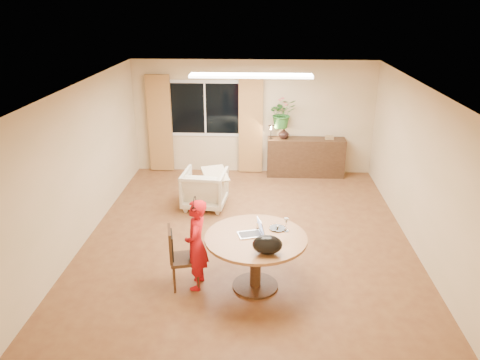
% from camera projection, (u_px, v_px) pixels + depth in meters
% --- Properties ---
extents(floor, '(6.50, 6.50, 0.00)m').
position_uv_depth(floor, '(248.00, 235.00, 8.17)').
color(floor, brown).
rests_on(floor, ground).
extents(ceiling, '(6.50, 6.50, 0.00)m').
position_uv_depth(ceiling, '(249.00, 85.00, 7.23)').
color(ceiling, white).
rests_on(ceiling, wall_back).
extents(wall_back, '(5.50, 0.00, 5.50)m').
position_uv_depth(wall_back, '(253.00, 117.00, 10.72)').
color(wall_back, tan).
rests_on(wall_back, floor).
extents(wall_left, '(0.00, 6.50, 6.50)m').
position_uv_depth(wall_left, '(84.00, 162.00, 7.83)').
color(wall_left, tan).
rests_on(wall_left, floor).
extents(wall_right, '(0.00, 6.50, 6.50)m').
position_uv_depth(wall_right, '(418.00, 167.00, 7.57)').
color(wall_right, tan).
rests_on(wall_right, floor).
extents(window, '(1.70, 0.03, 1.30)m').
position_uv_depth(window, '(205.00, 109.00, 10.69)').
color(window, white).
rests_on(window, wall_back).
extents(curtain_left, '(0.55, 0.08, 2.25)m').
position_uv_depth(curtain_left, '(160.00, 124.00, 10.79)').
color(curtain_left, brown).
rests_on(curtain_left, wall_back).
extents(curtain_right, '(0.55, 0.08, 2.25)m').
position_uv_depth(curtain_right, '(251.00, 125.00, 10.69)').
color(curtain_right, brown).
rests_on(curtain_right, wall_back).
extents(ceiling_panel, '(2.20, 0.35, 0.05)m').
position_uv_depth(ceiling_panel, '(251.00, 76.00, 8.36)').
color(ceiling_panel, white).
rests_on(ceiling_panel, ceiling).
extents(dining_table, '(1.42, 1.42, 0.81)m').
position_uv_depth(dining_table, '(256.00, 248.00, 6.48)').
color(dining_table, brown).
rests_on(dining_table, floor).
extents(dining_chair, '(0.52, 0.49, 0.92)m').
position_uv_depth(dining_chair, '(185.00, 257.00, 6.58)').
color(dining_chair, '#321D10').
rests_on(dining_chair, floor).
extents(child, '(0.50, 0.34, 1.34)m').
position_uv_depth(child, '(196.00, 245.00, 6.49)').
color(child, red).
rests_on(child, floor).
extents(laptop, '(0.40, 0.32, 0.23)m').
position_uv_depth(laptop, '(250.00, 227.00, 6.42)').
color(laptop, '#B7B7BC').
rests_on(laptop, dining_table).
extents(tumbler, '(0.09, 0.09, 0.10)m').
position_uv_depth(tumbler, '(259.00, 226.00, 6.62)').
color(tumbler, white).
rests_on(tumbler, dining_table).
extents(wine_glass, '(0.09, 0.09, 0.21)m').
position_uv_depth(wine_glass, '(286.00, 225.00, 6.53)').
color(wine_glass, white).
rests_on(wine_glass, dining_table).
extents(pot_lid, '(0.24, 0.24, 0.04)m').
position_uv_depth(pot_lid, '(277.00, 228.00, 6.62)').
color(pot_lid, white).
rests_on(pot_lid, dining_table).
extents(handbag, '(0.40, 0.24, 0.26)m').
position_uv_depth(handbag, '(267.00, 245.00, 5.94)').
color(handbag, black).
rests_on(handbag, dining_table).
extents(armchair, '(0.89, 0.91, 0.76)m').
position_uv_depth(armchair, '(205.00, 189.00, 9.15)').
color(armchair, beige).
rests_on(armchair, floor).
extents(throw, '(0.62, 0.67, 0.03)m').
position_uv_depth(throw, '(215.00, 170.00, 8.98)').
color(throw, beige).
rests_on(throw, armchair).
extents(sideboard, '(1.76, 0.43, 0.88)m').
position_uv_depth(sideboard, '(306.00, 157.00, 10.76)').
color(sideboard, '#321D10').
rests_on(sideboard, floor).
extents(vase, '(0.26, 0.26, 0.25)m').
position_uv_depth(vase, '(284.00, 133.00, 10.58)').
color(vase, black).
rests_on(vase, sideboard).
extents(bouquet, '(0.70, 0.64, 0.66)m').
position_uv_depth(bouquet, '(282.00, 113.00, 10.41)').
color(bouquet, '#2D6325').
rests_on(bouquet, vase).
extents(book_stack, '(0.23, 0.20, 0.08)m').
position_uv_depth(book_stack, '(329.00, 137.00, 10.56)').
color(book_stack, brown).
rests_on(book_stack, sideboard).
extents(desk_lamp, '(0.17, 0.17, 0.33)m').
position_uv_depth(desk_lamp, '(271.00, 132.00, 10.53)').
color(desk_lamp, black).
rests_on(desk_lamp, sideboard).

